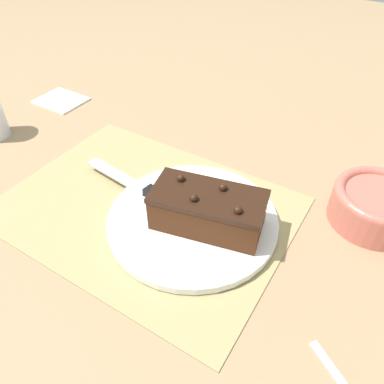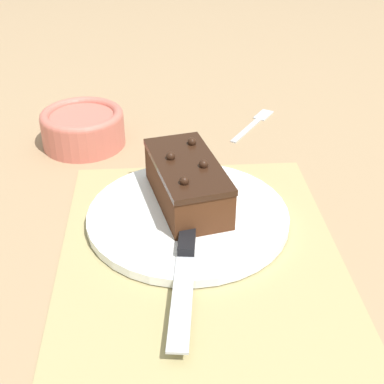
# 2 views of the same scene
# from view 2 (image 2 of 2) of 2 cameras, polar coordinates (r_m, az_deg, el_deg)

# --- Properties ---
(ground_plane) EXTENTS (3.00, 3.00, 0.00)m
(ground_plane) POSITION_cam_2_polar(r_m,az_deg,el_deg) (0.65, 1.00, -7.57)
(ground_plane) COLOR #9E7F5B
(placemat_woven) EXTENTS (0.46, 0.34, 0.00)m
(placemat_woven) POSITION_cam_2_polar(r_m,az_deg,el_deg) (0.64, 1.00, -7.43)
(placemat_woven) COLOR tan
(placemat_woven) RESTS_ON ground_plane
(cake_plate) EXTENTS (0.27, 0.27, 0.01)m
(cake_plate) POSITION_cam_2_polar(r_m,az_deg,el_deg) (0.71, -0.43, -2.57)
(cake_plate) COLOR white
(cake_plate) RESTS_ON placemat_woven
(chocolate_cake) EXTENTS (0.18, 0.11, 0.07)m
(chocolate_cake) POSITION_cam_2_polar(r_m,az_deg,el_deg) (0.71, -0.53, 1.08)
(chocolate_cake) COLOR #472614
(chocolate_cake) RESTS_ON cake_plate
(serving_knife) EXTENTS (0.21, 0.05, 0.01)m
(serving_knife) POSITION_cam_2_polar(r_m,az_deg,el_deg) (0.62, -0.68, -6.87)
(serving_knife) COLOR black
(serving_knife) RESTS_ON cake_plate
(small_bowl) EXTENTS (0.14, 0.14, 0.06)m
(small_bowl) POSITION_cam_2_polar(r_m,az_deg,el_deg) (0.91, -11.56, 6.83)
(small_bowl) COLOR #C66656
(small_bowl) RESTS_ON ground_plane
(dessert_fork) EXTENTS (0.13, 0.10, 0.01)m
(dessert_fork) POSITION_cam_2_polar(r_m,az_deg,el_deg) (0.98, 6.72, 7.42)
(dessert_fork) COLOR #B7BABF
(dessert_fork) RESTS_ON ground_plane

